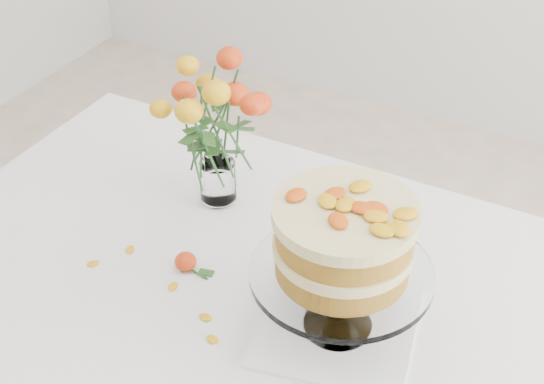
{
  "coord_description": "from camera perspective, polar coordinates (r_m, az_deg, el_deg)",
  "views": [
    {
      "loc": [
        0.55,
        -0.96,
        1.79
      ],
      "look_at": [
        0.01,
        0.07,
        0.93
      ],
      "focal_mm": 50.0,
      "sensor_mm": 36.0,
      "label": 1
    }
  ],
  "objects": [
    {
      "name": "stray_petal_a",
      "position": [
        1.5,
        -7.48,
        -7.08
      ],
      "size": [
        0.03,
        0.02,
        0.0
      ],
      "primitive_type": "ellipsoid",
      "color": "orange",
      "rests_on": "table"
    },
    {
      "name": "stray_petal_b",
      "position": [
        1.44,
        -5.03,
        -9.39
      ],
      "size": [
        0.03,
        0.02,
        0.0
      ],
      "primitive_type": "ellipsoid",
      "color": "orange",
      "rests_on": "table"
    },
    {
      "name": "table",
      "position": [
        1.57,
        -1.51,
        -8.52
      ],
      "size": [
        1.43,
        0.93,
        0.76
      ],
      "color": "tan",
      "rests_on": "ground"
    },
    {
      "name": "rose_vase",
      "position": [
        1.57,
        -4.38,
        6.27
      ],
      "size": [
        0.3,
        0.3,
        0.41
      ],
      "rotation": [
        0.0,
        0.0,
        -0.17
      ],
      "color": "white",
      "rests_on": "table"
    },
    {
      "name": "cake_stand",
      "position": [
        1.28,
        5.38,
        -4.07
      ],
      "size": [
        0.32,
        0.32,
        0.29
      ],
      "rotation": [
        0.0,
        0.0,
        -0.28
      ],
      "color": "white",
      "rests_on": "napkin"
    },
    {
      "name": "loose_rose_far",
      "position": [
        1.53,
        -6.52,
        -5.23
      ],
      "size": [
        0.08,
        0.04,
        0.04
      ],
      "rotation": [
        0.0,
        0.0,
        -0.17
      ],
      "color": "red",
      "rests_on": "table"
    },
    {
      "name": "stray_petal_d",
      "position": [
        1.6,
        -10.65,
        -4.28
      ],
      "size": [
        0.03,
        0.02,
        0.0
      ],
      "primitive_type": "ellipsoid",
      "color": "orange",
      "rests_on": "table"
    },
    {
      "name": "napkin",
      "position": [
        1.42,
        4.93,
        -10.12
      ],
      "size": [
        0.33,
        0.33,
        0.01
      ],
      "primitive_type": "cube",
      "rotation": [
        0.0,
        0.0,
        0.19
      ],
      "color": "white",
      "rests_on": "table"
    },
    {
      "name": "stray_petal_c",
      "position": [
        1.4,
        -4.5,
        -11.0
      ],
      "size": [
        0.03,
        0.02,
        0.0
      ],
      "primitive_type": "ellipsoid",
      "color": "orange",
      "rests_on": "table"
    },
    {
      "name": "stray_petal_e",
      "position": [
        1.58,
        -13.32,
        -5.27
      ],
      "size": [
        0.03,
        0.02,
        0.0
      ],
      "primitive_type": "ellipsoid",
      "color": "orange",
      "rests_on": "table"
    }
  ]
}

